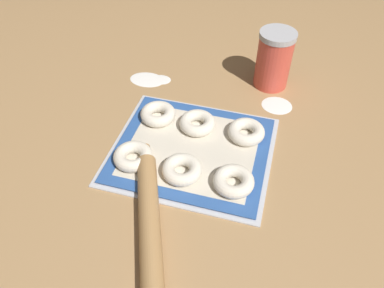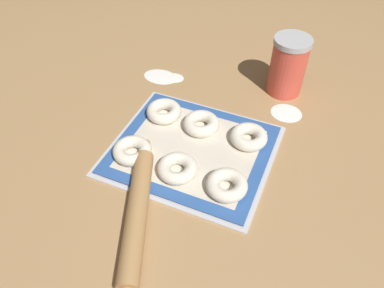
{
  "view_description": "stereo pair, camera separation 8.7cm",
  "coord_description": "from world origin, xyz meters",
  "px_view_note": "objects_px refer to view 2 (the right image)",
  "views": [
    {
      "loc": [
        0.18,
        -0.65,
        0.71
      ],
      "look_at": [
        0.0,
        -0.01,
        0.03
      ],
      "focal_mm": 35.0,
      "sensor_mm": 36.0,
      "label": 1
    },
    {
      "loc": [
        0.26,
        -0.63,
        0.71
      ],
      "look_at": [
        0.0,
        -0.01,
        0.03
      ],
      "focal_mm": 35.0,
      "sensor_mm": 36.0,
      "label": 2
    }
  ],
  "objects_px": {
    "bagel_front_right": "(227,185)",
    "flour_canister": "(288,66)",
    "bagel_back_center": "(201,124)",
    "bagel_front_center": "(179,169)",
    "bagel_back_left": "(164,111)",
    "bagel_back_right": "(249,137)",
    "baking_tray": "(192,150)",
    "rolling_pin": "(137,213)",
    "bagel_front_left": "(132,151)"
  },
  "relations": [
    {
      "from": "bagel_back_right",
      "to": "flour_canister",
      "type": "height_order",
      "value": "flour_canister"
    },
    {
      "from": "bagel_front_center",
      "to": "flour_canister",
      "type": "distance_m",
      "value": 0.47
    },
    {
      "from": "baking_tray",
      "to": "bagel_back_right",
      "type": "distance_m",
      "value": 0.15
    },
    {
      "from": "baking_tray",
      "to": "flour_canister",
      "type": "distance_m",
      "value": 0.39
    },
    {
      "from": "bagel_front_left",
      "to": "bagel_back_left",
      "type": "bearing_deg",
      "value": 87.68
    },
    {
      "from": "bagel_front_center",
      "to": "flour_canister",
      "type": "relative_size",
      "value": 0.55
    },
    {
      "from": "bagel_front_left",
      "to": "bagel_back_center",
      "type": "distance_m",
      "value": 0.2
    },
    {
      "from": "bagel_back_right",
      "to": "bagel_front_right",
      "type": "bearing_deg",
      "value": -89.92
    },
    {
      "from": "baking_tray",
      "to": "bagel_back_left",
      "type": "xyz_separation_m",
      "value": [
        -0.12,
        0.09,
        0.02
      ]
    },
    {
      "from": "bagel_front_center",
      "to": "bagel_back_right",
      "type": "distance_m",
      "value": 0.21
    },
    {
      "from": "bagel_front_left",
      "to": "bagel_front_center",
      "type": "height_order",
      "value": "same"
    },
    {
      "from": "flour_canister",
      "to": "rolling_pin",
      "type": "height_order",
      "value": "flour_canister"
    },
    {
      "from": "bagel_front_center",
      "to": "bagel_back_right",
      "type": "relative_size",
      "value": 1.0
    },
    {
      "from": "bagel_front_right",
      "to": "bagel_back_center",
      "type": "bearing_deg",
      "value": 127.98
    },
    {
      "from": "baking_tray",
      "to": "rolling_pin",
      "type": "relative_size",
      "value": 1.0
    },
    {
      "from": "bagel_back_center",
      "to": "rolling_pin",
      "type": "relative_size",
      "value": 0.24
    },
    {
      "from": "bagel_back_center",
      "to": "bagel_back_left",
      "type": "bearing_deg",
      "value": 176.94
    },
    {
      "from": "bagel_front_center",
      "to": "bagel_back_left",
      "type": "distance_m",
      "value": 0.22
    },
    {
      "from": "baking_tray",
      "to": "bagel_back_center",
      "type": "distance_m",
      "value": 0.08
    },
    {
      "from": "bagel_front_center",
      "to": "rolling_pin",
      "type": "relative_size",
      "value": 0.24
    },
    {
      "from": "bagel_front_center",
      "to": "rolling_pin",
      "type": "xyz_separation_m",
      "value": [
        -0.03,
        -0.15,
        -0.0
      ]
    },
    {
      "from": "baking_tray",
      "to": "rolling_pin",
      "type": "xyz_separation_m",
      "value": [
        -0.03,
        -0.24,
        0.02
      ]
    },
    {
      "from": "baking_tray",
      "to": "bagel_front_center",
      "type": "relative_size",
      "value": 4.19
    },
    {
      "from": "bagel_back_right",
      "to": "rolling_pin",
      "type": "height_order",
      "value": "rolling_pin"
    },
    {
      "from": "bagel_front_right",
      "to": "bagel_back_right",
      "type": "relative_size",
      "value": 1.0
    },
    {
      "from": "bagel_back_left",
      "to": "bagel_back_right",
      "type": "height_order",
      "value": "same"
    },
    {
      "from": "bagel_back_center",
      "to": "rolling_pin",
      "type": "bearing_deg",
      "value": -93.83
    },
    {
      "from": "bagel_front_center",
      "to": "bagel_back_center",
      "type": "height_order",
      "value": "same"
    },
    {
      "from": "bagel_front_center",
      "to": "bagel_front_right",
      "type": "relative_size",
      "value": 1.0
    },
    {
      "from": "bagel_back_center",
      "to": "bagel_front_right",
      "type": "bearing_deg",
      "value": -52.02
    },
    {
      "from": "bagel_front_right",
      "to": "rolling_pin",
      "type": "height_order",
      "value": "rolling_pin"
    },
    {
      "from": "bagel_back_center",
      "to": "flour_canister",
      "type": "bearing_deg",
      "value": 58.57
    },
    {
      "from": "bagel_front_center",
      "to": "bagel_back_center",
      "type": "relative_size",
      "value": 1.0
    },
    {
      "from": "bagel_front_left",
      "to": "rolling_pin",
      "type": "xyz_separation_m",
      "value": [
        0.1,
        -0.16,
        -0.0
      ]
    },
    {
      "from": "bagel_back_center",
      "to": "bagel_back_right",
      "type": "xyz_separation_m",
      "value": [
        0.13,
        0.0,
        0.0
      ]
    },
    {
      "from": "rolling_pin",
      "to": "bagel_front_right",
      "type": "bearing_deg",
      "value": 43.55
    },
    {
      "from": "baking_tray",
      "to": "rolling_pin",
      "type": "bearing_deg",
      "value": -96.91
    },
    {
      "from": "bagel_front_right",
      "to": "bagel_back_left",
      "type": "xyz_separation_m",
      "value": [
        -0.25,
        0.18,
        0.0
      ]
    },
    {
      "from": "flour_canister",
      "to": "rolling_pin",
      "type": "distance_m",
      "value": 0.62
    },
    {
      "from": "bagel_front_right",
      "to": "baking_tray",
      "type": "bearing_deg",
      "value": 144.27
    },
    {
      "from": "flour_canister",
      "to": "rolling_pin",
      "type": "relative_size",
      "value": 0.43
    },
    {
      "from": "bagel_back_left",
      "to": "bagel_front_center",
      "type": "bearing_deg",
      "value": -54.1
    },
    {
      "from": "bagel_front_center",
      "to": "bagel_back_right",
      "type": "height_order",
      "value": "same"
    },
    {
      "from": "bagel_back_right",
      "to": "bagel_front_left",
      "type": "bearing_deg",
      "value": -147.45
    },
    {
      "from": "bagel_front_left",
      "to": "flour_canister",
      "type": "height_order",
      "value": "flour_canister"
    },
    {
      "from": "bagel_front_right",
      "to": "flour_canister",
      "type": "bearing_deg",
      "value": 86.05
    },
    {
      "from": "baking_tray",
      "to": "rolling_pin",
      "type": "height_order",
      "value": "rolling_pin"
    },
    {
      "from": "bagel_back_left",
      "to": "rolling_pin",
      "type": "bearing_deg",
      "value": -73.9
    },
    {
      "from": "flour_canister",
      "to": "rolling_pin",
      "type": "bearing_deg",
      "value": -107.52
    },
    {
      "from": "flour_canister",
      "to": "baking_tray",
      "type": "bearing_deg",
      "value": -114.15
    }
  ]
}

